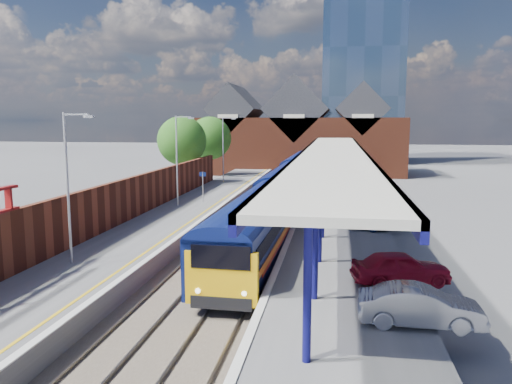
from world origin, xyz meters
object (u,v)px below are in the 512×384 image
train (294,175)px  parked_car_dark (371,209)px  platform_sign (203,182)px  parked_car_blue (358,216)px  parked_car_red (401,267)px  parked_car_silver (420,306)px  lamp_post_c (178,155)px  lamp_post_d (224,145)px  lamp_post_b (70,178)px

train → parked_car_dark: (6.63, -16.16, -0.47)m
train → platform_sign: (-6.49, -11.43, 0.57)m
parked_car_dark → parked_car_blue: size_ratio=0.93×
platform_sign → parked_car_red: size_ratio=0.63×
parked_car_red → parked_car_dark: bearing=-11.5°
train → parked_car_silver: bearing=-78.5°
parked_car_blue → lamp_post_c: bearing=90.9°
platform_sign → parked_car_blue: 14.38m
train → parked_car_blue: train is taller
lamp_post_d → platform_sign: bearing=-84.4°
lamp_post_b → parked_car_dark: lamp_post_b is taller
lamp_post_b → lamp_post_d: same height
train → lamp_post_b: 30.59m
lamp_post_d → parked_car_blue: size_ratio=1.45×
parked_car_red → platform_sign: bearing=23.0°
parked_car_dark → lamp_post_b: bearing=133.8°
train → parked_car_red: size_ratio=16.60×
parked_car_red → parked_car_blue: (-1.29, 10.98, -0.00)m
parked_car_silver → parked_car_dark: size_ratio=0.88×
train → lamp_post_d: size_ratio=9.42×
parked_car_blue → train: bearing=40.2°
lamp_post_b → lamp_post_c: size_ratio=1.00×
train → parked_car_blue: size_ratio=13.64×
lamp_post_b → parked_car_blue: bearing=37.4°
lamp_post_b → platform_sign: (1.36, 18.00, -2.30)m
parked_car_dark → lamp_post_c: bearing=80.7°
train → parked_car_dark: train is taller
lamp_post_b → parked_car_red: lamp_post_b is taller
train → parked_car_silver: (7.01, -34.38, -0.47)m
train → lamp_post_c: size_ratio=9.42×
lamp_post_c → parked_car_silver: size_ratio=1.77×
lamp_post_b → lamp_post_d: (0.00, 32.00, 0.00)m
parked_car_dark → lamp_post_d: bearing=39.0°
lamp_post_c → parked_car_red: lamp_post_c is taller
lamp_post_c → lamp_post_b: bearing=-90.0°
train → parked_car_dark: 17.47m
lamp_post_d → parked_car_blue: (13.47, -21.69, -3.32)m
lamp_post_d → train: bearing=-18.1°
lamp_post_d → parked_car_red: 36.01m
lamp_post_c → parked_car_red: (14.76, -16.67, -3.32)m
parked_car_red → lamp_post_b: bearing=74.8°
parked_car_silver → parked_car_dark: bearing=2.4°
train → lamp_post_d: 8.75m
lamp_post_b → parked_car_blue: lamp_post_b is taller
train → parked_car_dark: bearing=-67.7°
parked_car_red → parked_car_dark: 13.95m
lamp_post_c → parked_car_silver: (14.86, -20.95, -3.34)m
lamp_post_b → platform_sign: size_ratio=2.80×
parked_car_dark → parked_car_blue: 3.13m
lamp_post_b → lamp_post_d: 32.00m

